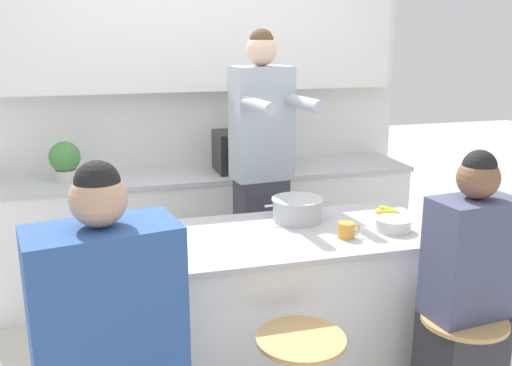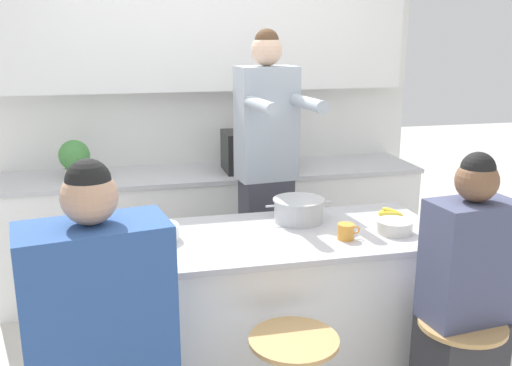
{
  "view_description": "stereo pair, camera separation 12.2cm",
  "coord_description": "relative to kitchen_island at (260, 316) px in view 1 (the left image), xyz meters",
  "views": [
    {
      "loc": [
        -0.74,
        -2.56,
        1.86
      ],
      "look_at": [
        0.0,
        0.07,
        1.14
      ],
      "focal_mm": 40.0,
      "sensor_mm": 36.0,
      "label": 1
    },
    {
      "loc": [
        -0.62,
        -2.59,
        1.86
      ],
      "look_at": [
        0.0,
        0.07,
        1.14
      ],
      "focal_mm": 40.0,
      "sensor_mm": 36.0,
      "label": 2
    }
  ],
  "objects": [
    {
      "name": "person_cooking",
      "position": [
        0.21,
        0.71,
        0.5
      ],
      "size": [
        0.41,
        0.63,
        1.89
      ],
      "rotation": [
        0.0,
        0.0,
        0.1
      ],
      "color": "#383842",
      "rests_on": "ground_plane"
    },
    {
      "name": "mixing_bowl_steel",
      "position": [
        0.67,
        -0.11,
        0.47
      ],
      "size": [
        0.18,
        0.18,
        0.06
      ],
      "color": "silver",
      "rests_on": "kitchen_island"
    },
    {
      "name": "potted_plant",
      "position": [
        -0.97,
        1.41,
        0.58
      ],
      "size": [
        0.21,
        0.21,
        0.27
      ],
      "color": "beige",
      "rests_on": "back_counter"
    },
    {
      "name": "back_counter",
      "position": [
        0.0,
        1.41,
        -0.0
      ],
      "size": [
        3.03,
        0.62,
        0.89
      ],
      "color": "white",
      "rests_on": "ground_plane"
    },
    {
      "name": "coffee_cup_near",
      "position": [
        0.4,
        -0.14,
        0.48
      ],
      "size": [
        0.11,
        0.08,
        0.08
      ],
      "color": "orange",
      "rests_on": "kitchen_island"
    },
    {
      "name": "cooking_pot",
      "position": [
        0.25,
        0.17,
        0.5
      ],
      "size": [
        0.36,
        0.27,
        0.12
      ],
      "color": "#B7BABC",
      "rests_on": "kitchen_island"
    },
    {
      "name": "person_seated_near",
      "position": [
        0.76,
        -0.61,
        0.19
      ],
      "size": [
        0.38,
        0.3,
        1.4
      ],
      "rotation": [
        0.0,
        0.0,
        0.11
      ],
      "color": "#333338",
      "rests_on": "ground_plane"
    },
    {
      "name": "wall_back",
      "position": [
        0.0,
        1.7,
        1.09
      ],
      "size": [
        3.26,
        0.22,
        2.7
      ],
      "color": "silver",
      "rests_on": "ground_plane"
    },
    {
      "name": "person_wrapped_blanket",
      "position": [
        -0.75,
        -0.61,
        0.23
      ],
      "size": [
        0.57,
        0.38,
        1.45
      ],
      "rotation": [
        0.0,
        0.0,
        0.18
      ],
      "color": "#2D5193",
      "rests_on": "ground_plane"
    },
    {
      "name": "kitchen_island",
      "position": [
        0.0,
        0.0,
        0.0
      ],
      "size": [
        1.85,
        0.74,
        0.89
      ],
      "color": "black",
      "rests_on": "ground_plane"
    },
    {
      "name": "fruit_bowl",
      "position": [
        -0.5,
        0.05,
        0.48
      ],
      "size": [
        0.21,
        0.21,
        0.07
      ],
      "color": "white",
      "rests_on": "kitchen_island"
    },
    {
      "name": "banana_bunch",
      "position": [
        0.75,
        0.12,
        0.47
      ],
      "size": [
        0.17,
        0.12,
        0.06
      ],
      "color": "yellow",
      "rests_on": "kitchen_island"
    },
    {
      "name": "microwave",
      "position": [
        0.31,
        1.37,
        0.58
      ],
      "size": [
        0.47,
        0.33,
        0.29
      ],
      "color": "black",
      "rests_on": "back_counter"
    }
  ]
}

